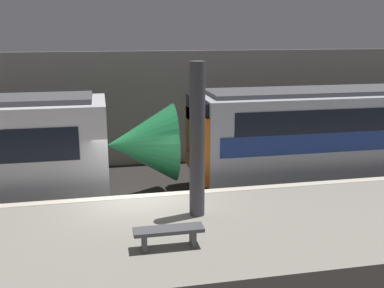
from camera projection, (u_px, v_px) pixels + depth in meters
ground_plane at (140, 229)px, 13.00m from camera, size 120.00×120.00×0.00m
platform at (149, 252)px, 10.54m from camera, size 40.00×4.89×1.09m
station_rear_barrier at (124, 110)px, 18.66m from camera, size 50.00×0.15×4.77m
support_pillar_near at (197, 141)px, 10.87m from camera, size 0.38×0.38×3.83m
platform_bench at (169, 233)px, 9.54m from camera, size 1.50×0.40×0.45m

